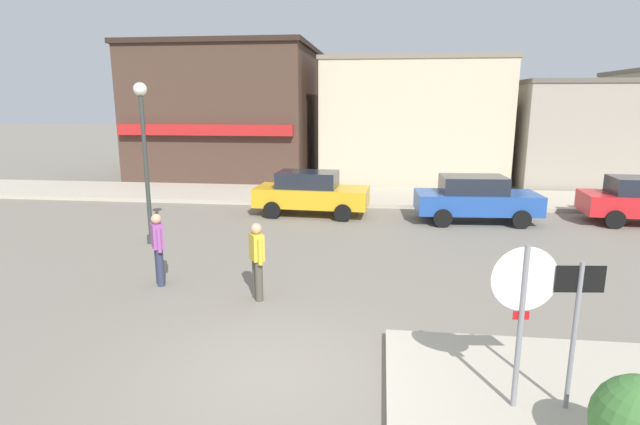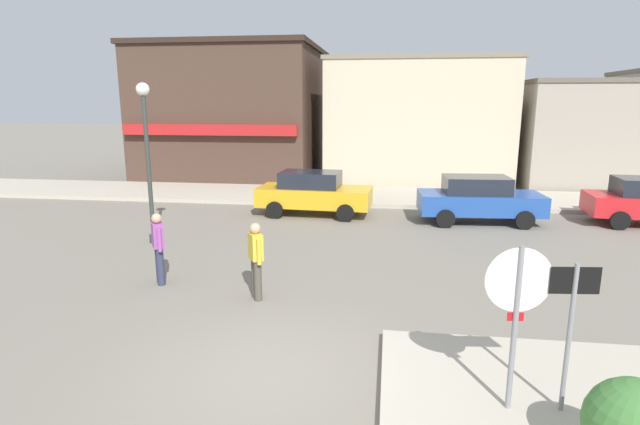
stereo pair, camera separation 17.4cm
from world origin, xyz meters
TOP-DOWN VIEW (x-y plane):
  - ground_plane at (0.00, 0.00)m, footprint 160.00×160.00m
  - kerb_far at (0.00, 14.22)m, footprint 80.00×4.00m
  - stop_sign at (3.28, -0.54)m, footprint 0.82×0.11m
  - one_way_sign at (3.94, -0.50)m, footprint 0.60×0.08m
  - lamp_post at (-4.99, 6.57)m, footprint 0.36×0.36m
  - parked_car_nearest at (-0.97, 10.82)m, footprint 4.10×2.06m
  - parked_car_second at (4.68, 10.42)m, footprint 4.09×2.05m
  - pedestrian_crossing_near at (-0.94, 2.87)m, footprint 0.38×0.52m
  - pedestrian_crossing_far at (-3.29, 3.43)m, footprint 0.38×0.51m
  - building_corner_shop at (-6.70, 20.98)m, footprint 9.08×10.04m
  - building_storefront_left_near at (2.97, 19.62)m, footprint 9.07×5.44m
  - building_storefront_left_mid at (10.45, 19.41)m, footprint 5.27×6.04m

SIDE VIEW (x-z plane):
  - ground_plane at x=0.00m, z-range 0.00..0.00m
  - kerb_far at x=0.00m, z-range 0.00..0.15m
  - parked_car_nearest at x=-0.97m, z-range 0.03..1.59m
  - parked_car_second at x=4.68m, z-range 0.03..1.59m
  - pedestrian_crossing_near at x=-0.94m, z-range 0.06..1.67m
  - pedestrian_crossing_far at x=-3.29m, z-range 0.06..1.67m
  - one_way_sign at x=3.94m, z-range 0.28..2.38m
  - stop_sign at x=3.28m, z-range 0.37..2.67m
  - building_storefront_left_mid at x=10.45m, z-range 0.00..4.97m
  - lamp_post at x=-4.99m, z-range 0.69..5.23m
  - building_storefront_left_near at x=2.97m, z-range 0.00..6.08m
  - building_corner_shop at x=-6.70m, z-range 0.00..6.86m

